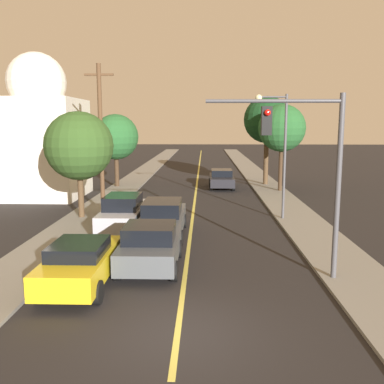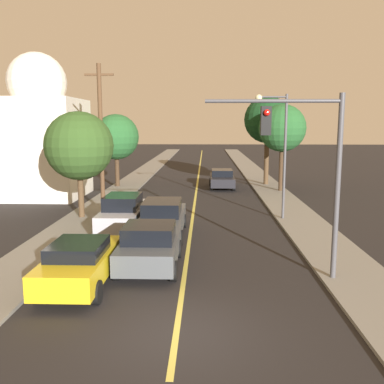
{
  "view_description": "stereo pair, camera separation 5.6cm",
  "coord_description": "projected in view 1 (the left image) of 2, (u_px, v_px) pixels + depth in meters",
  "views": [
    {
      "loc": [
        0.65,
        -9.86,
        5.13
      ],
      "look_at": [
        0.0,
        12.3,
        1.6
      ],
      "focal_mm": 40.0,
      "sensor_mm": 36.0,
      "label": 1
    },
    {
      "loc": [
        0.71,
        -9.86,
        5.13
      ],
      "look_at": [
        0.0,
        12.3,
        1.6
      ],
      "focal_mm": 40.0,
      "sensor_mm": 36.0,
      "label": 2
    }
  ],
  "objects": [
    {
      "name": "streetlamp_right",
      "position": [
        278.0,
        139.0,
        22.4
      ],
      "size": [
        1.69,
        0.36,
        6.55
      ],
      "color": "#47474C",
      "rests_on": "ground"
    },
    {
      "name": "car_far_oncoming",
      "position": [
        222.0,
        179.0,
        34.59
      ],
      "size": [
        2.0,
        4.71,
        1.49
      ],
      "rotation": [
        0.0,
        0.0,
        3.14
      ],
      "color": "black",
      "rests_on": "ground"
    },
    {
      "name": "traffic_signal_mast",
      "position": [
        308.0,
        155.0,
        13.55
      ],
      "size": [
        4.35,
        0.42,
        5.97
      ],
      "color": "#47474C",
      "rests_on": "ground"
    },
    {
      "name": "car_near_lane_second",
      "position": [
        163.0,
        218.0,
        19.72
      ],
      "size": [
        2.02,
        5.14,
        1.68
      ],
      "color": "#474C51",
      "rests_on": "ground"
    },
    {
      "name": "ground_plane",
      "position": [
        177.0,
        334.0,
        10.56
      ],
      "size": [
        200.0,
        200.0,
        0.0
      ],
      "primitive_type": "plane",
      "color": "black"
    },
    {
      "name": "tree_left_far",
      "position": [
        79.0,
        146.0,
        22.75
      ],
      "size": [
        3.66,
        3.66,
        5.69
      ],
      "color": "#4C3823",
      "rests_on": "ground"
    },
    {
      "name": "road_surface",
      "position": [
        198.0,
        172.0,
        46.09
      ],
      "size": [
        9.07,
        80.0,
        0.01
      ],
      "color": "black",
      "rests_on": "ground"
    },
    {
      "name": "car_outer_lane_second",
      "position": [
        124.0,
        212.0,
        20.78
      ],
      "size": [
        1.95,
        4.93,
        1.76
      ],
      "color": "#A5A8B2",
      "rests_on": "ground"
    },
    {
      "name": "tree_right_near",
      "position": [
        267.0,
        120.0,
        35.27
      ],
      "size": [
        3.85,
        3.85,
        7.29
      ],
      "color": "#4C3823",
      "rests_on": "ground"
    },
    {
      "name": "sidewalk_right",
      "position": [
        252.0,
        172.0,
        45.92
      ],
      "size": [
        2.5,
        80.0,
        0.12
      ],
      "color": "gray",
      "rests_on": "ground"
    },
    {
      "name": "car_near_lane_front",
      "position": [
        150.0,
        246.0,
        15.25
      ],
      "size": [
        2.1,
        4.09,
        1.64
      ],
      "color": "#474C51",
      "rests_on": "ground"
    },
    {
      "name": "car_outer_lane_front",
      "position": [
        81.0,
        262.0,
        13.55
      ],
      "size": [
        1.93,
        4.44,
        1.5
      ],
      "color": "gold",
      "rests_on": "ground"
    },
    {
      "name": "utility_pole_left",
      "position": [
        101.0,
        137.0,
        23.78
      ],
      "size": [
        1.6,
        0.24,
        8.27
      ],
      "color": "#513823",
      "rests_on": "ground"
    },
    {
      "name": "tree_left_near",
      "position": [
        116.0,
        137.0,
        34.31
      ],
      "size": [
        3.63,
        3.63,
        5.81
      ],
      "color": "#3D2B1C",
      "rests_on": "ground"
    },
    {
      "name": "sidewalk_left",
      "position": [
        145.0,
        171.0,
        46.25
      ],
      "size": [
        2.5,
        80.0,
        0.12
      ],
      "color": "gray",
      "rests_on": "ground"
    },
    {
      "name": "tree_right_far",
      "position": [
        282.0,
        128.0,
        31.83
      ],
      "size": [
        3.52,
        3.52,
        6.48
      ],
      "color": "#3D2B1C",
      "rests_on": "ground"
    },
    {
      "name": "domed_building_left",
      "position": [
        39.0,
        134.0,
        29.85
      ],
      "size": [
        5.74,
        5.74,
        9.98
      ],
      "color": "silver",
      "rests_on": "ground"
    }
  ]
}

